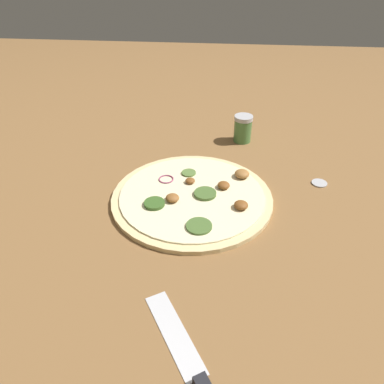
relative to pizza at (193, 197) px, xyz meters
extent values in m
plane|color=brown|center=(0.00, 0.00, -0.01)|extent=(3.00, 3.00, 0.00)
cylinder|color=beige|center=(0.00, 0.00, 0.00)|extent=(0.38, 0.38, 0.01)
cylinder|color=beige|center=(0.00, 0.00, 0.00)|extent=(0.34, 0.34, 0.00)
ellipsoid|color=brown|center=(0.07, 0.03, 0.01)|extent=(0.03, 0.03, 0.01)
cylinder|color=#47662D|center=(0.03, 0.00, 0.01)|extent=(0.05, 0.05, 0.01)
ellipsoid|color=brown|center=(-0.01, 0.05, 0.01)|extent=(0.02, 0.02, 0.01)
ellipsoid|color=#996633|center=(0.12, 0.09, 0.02)|extent=(0.04, 0.04, 0.02)
cylinder|color=#47662D|center=(0.02, -0.12, 0.01)|extent=(0.06, 0.06, 0.00)
ellipsoid|color=brown|center=(-0.04, -0.03, 0.01)|extent=(0.03, 0.03, 0.02)
cylinder|color=#567538|center=(-0.02, 0.09, 0.01)|extent=(0.04, 0.04, 0.00)
torus|color=#934266|center=(-0.07, 0.06, 0.01)|extent=(0.04, 0.04, 0.00)
cylinder|color=#385B23|center=(-0.08, -0.05, 0.01)|extent=(0.05, 0.05, 0.01)
ellipsoid|color=brown|center=(0.11, -0.04, 0.01)|extent=(0.03, 0.03, 0.02)
cube|color=silver|center=(0.01, -0.36, -0.01)|extent=(0.12, 0.16, 0.00)
cylinder|color=#4C7F42|center=(0.12, 0.31, 0.03)|extent=(0.05, 0.05, 0.07)
cylinder|color=#B2B2B7|center=(0.12, 0.31, 0.07)|extent=(0.05, 0.05, 0.01)
cylinder|color=#B2B2B7|center=(0.31, 0.10, 0.00)|extent=(0.04, 0.04, 0.01)
camera|label=1|loc=(0.07, -0.71, 0.52)|focal=35.00mm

